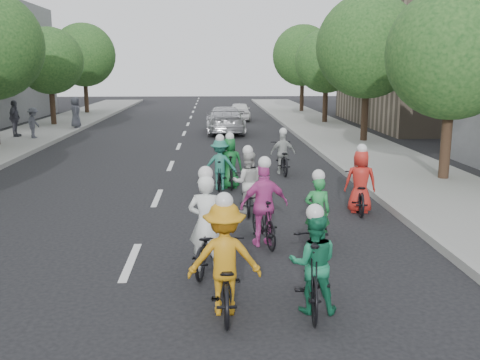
{
  "coord_description": "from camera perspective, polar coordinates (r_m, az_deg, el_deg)",
  "views": [
    {
      "loc": [
        1.54,
        -9.51,
        3.54
      ],
      "look_at": [
        2.17,
        2.56,
        1.0
      ],
      "focal_mm": 40.0,
      "sensor_mm": 36.0,
      "label": 1
    }
  ],
  "objects": [
    {
      "name": "follow_car_trail",
      "position": [
        37.24,
        -0.05,
        7.36
      ],
      "size": [
        1.59,
        3.7,
        1.24
      ],
      "primitive_type": "imported",
      "rotation": [
        0.0,
        0.0,
        3.11
      ],
      "color": "white",
      "rests_on": "ground"
    },
    {
      "name": "cyclist_4",
      "position": [
        13.65,
        12.62,
        -0.87
      ],
      "size": [
        0.9,
        1.88,
        1.73
      ],
      "rotation": [
        0.0,
        0.0,
        2.99
      ],
      "color": "black",
      "rests_on": "ground"
    },
    {
      "name": "cyclist_5",
      "position": [
        10.98,
        8.17,
        -4.05
      ],
      "size": [
        0.59,
        1.56,
        1.57
      ],
      "rotation": [
        0.0,
        0.0,
        3.03
      ],
      "color": "black",
      "rests_on": "ground"
    },
    {
      "name": "cyclist_3",
      "position": [
        10.83,
        2.57,
        -3.49
      ],
      "size": [
        1.05,
        1.66,
        1.84
      ],
      "rotation": [
        0.0,
        0.0,
        3.34
      ],
      "color": "black",
      "rests_on": "ground"
    },
    {
      "name": "sidewalk_right",
      "position": [
        20.85,
        15.09,
        1.88
      ],
      "size": [
        4.0,
        80.0,
        0.15
      ],
      "primitive_type": "cube",
      "color": "gray",
      "rests_on": "ground"
    },
    {
      "name": "bldg_se",
      "position": [
        36.5,
        20.78,
        11.83
      ],
      "size": [
        10.0,
        14.0,
        8.0
      ],
      "primitive_type": "cube",
      "color": "gray",
      "rests_on": "ground"
    },
    {
      "name": "tree_l_5",
      "position": [
        43.63,
        -16.33,
        12.67
      ],
      "size": [
        4.8,
        4.8,
        6.93
      ],
      "color": "black",
      "rests_on": "ground"
    },
    {
      "name": "curb_right",
      "position": [
        20.32,
        9.86,
        1.91
      ],
      "size": [
        0.18,
        80.0,
        0.18
      ],
      "primitive_type": "cube",
      "color": "#999993",
      "rests_on": "ground"
    },
    {
      "name": "cyclist_0",
      "position": [
        9.53,
        -3.6,
        -6.08
      ],
      "size": [
        0.94,
        1.84,
        1.9
      ],
      "rotation": [
        0.0,
        0.0,
        2.94
      ],
      "color": "black",
      "rests_on": "ground"
    },
    {
      "name": "curb_left",
      "position": [
        21.22,
        -23.93,
        1.47
      ],
      "size": [
        0.18,
        80.0,
        0.18
      ],
      "primitive_type": "cube",
      "color": "#999993",
      "rests_on": "ground"
    },
    {
      "name": "cyclist_8",
      "position": [
        18.29,
        4.55,
        2.48
      ],
      "size": [
        0.84,
        1.98,
        1.58
      ],
      "rotation": [
        0.0,
        0.0,
        3.15
      ],
      "color": "black",
      "rests_on": "ground"
    },
    {
      "name": "tree_r_3",
      "position": [
        43.73,
        6.71,
        13.05
      ],
      "size": [
        4.8,
        4.8,
        6.93
      ],
      "color": "black",
      "rests_on": "ground"
    },
    {
      "name": "tree_r_0",
      "position": [
        17.68,
        21.77,
        12.42
      ],
      "size": [
        4.0,
        4.0,
        5.97
      ],
      "color": "black",
      "rests_on": "ground"
    },
    {
      "name": "spectator_2",
      "position": [
        32.4,
        -17.14,
        6.9
      ],
      "size": [
        0.73,
        0.96,
        1.77
      ],
      "primitive_type": "imported",
      "rotation": [
        0.0,
        0.0,
        1.78
      ],
      "color": "#4F505C",
      "rests_on": "sidewalk_left"
    },
    {
      "name": "cyclist_9",
      "position": [
        16.03,
        -1.09,
        1.38
      ],
      "size": [
        0.77,
        1.69,
        1.68
      ],
      "rotation": [
        0.0,
        0.0,
        3.19
      ],
      "color": "black",
      "rests_on": "ground"
    },
    {
      "name": "cyclist_6",
      "position": [
        13.28,
        0.81,
        -0.93
      ],
      "size": [
        0.77,
        1.78,
        1.7
      ],
      "rotation": [
        0.0,
        0.0,
        3.11
      ],
      "color": "black",
      "rests_on": "ground"
    },
    {
      "name": "cyclist_7",
      "position": [
        15.83,
        -2.14,
        1.3
      ],
      "size": [
        1.02,
        1.51,
        1.65
      ],
      "rotation": [
        0.0,
        0.0,
        3.04
      ],
      "color": "black",
      "rests_on": "ground"
    },
    {
      "name": "cyclist_2",
      "position": [
        7.93,
        -1.66,
        -9.39
      ],
      "size": [
        1.08,
        1.85,
        1.82
      ],
      "rotation": [
        0.0,
        0.0,
        3.14
      ],
      "color": "black",
      "rests_on": "ground"
    },
    {
      "name": "cyclist_1",
      "position": [
        8.06,
        7.74,
        -9.36
      ],
      "size": [
        0.78,
        1.92,
        1.64
      ],
      "rotation": [
        0.0,
        0.0,
        3.03
      ],
      "color": "black",
      "rests_on": "ground"
    },
    {
      "name": "tree_r_1",
      "position": [
        26.16,
        13.49,
        13.68
      ],
      "size": [
        4.8,
        4.8,
        6.93
      ],
      "color": "black",
      "rests_on": "ground"
    },
    {
      "name": "tree_r_2",
      "position": [
        34.88,
        9.21,
        12.4
      ],
      "size": [
        4.0,
        4.0,
        5.97
      ],
      "color": "black",
      "rests_on": "ground"
    },
    {
      "name": "ground",
      "position": [
        10.27,
        -11.57,
        -8.55
      ],
      "size": [
        120.0,
        120.0,
        0.0
      ],
      "primitive_type": "plane",
      "color": "black",
      "rests_on": "ground"
    },
    {
      "name": "spectator_1",
      "position": [
        29.26,
        -22.9,
        6.07
      ],
      "size": [
        0.5,
        1.09,
        1.82
      ],
      "primitive_type": "imported",
      "rotation": [
        0.0,
        0.0,
        1.52
      ],
      "color": "#4B4B57",
      "rests_on": "sidewalk_left"
    },
    {
      "name": "follow_car_lead",
      "position": [
        29.71,
        -1.59,
        6.45
      ],
      "size": [
        2.14,
        5.15,
        1.49
      ],
      "primitive_type": "imported",
      "rotation": [
        0.0,
        0.0,
        3.15
      ],
      "color": "#BCBCC1",
      "rests_on": "ground"
    },
    {
      "name": "tree_l_4",
      "position": [
        34.9,
        -19.66,
        11.88
      ],
      "size": [
        4.0,
        4.0,
        5.97
      ],
      "color": "black",
      "rests_on": "ground"
    },
    {
      "name": "spectator_0",
      "position": [
        28.3,
        -21.16,
        5.71
      ],
      "size": [
        0.64,
        1.01,
        1.5
      ],
      "primitive_type": "imported",
      "rotation": [
        0.0,
        0.0,
        1.48
      ],
      "color": "#4F515C",
      "rests_on": "sidewalk_left"
    }
  ]
}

